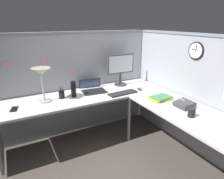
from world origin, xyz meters
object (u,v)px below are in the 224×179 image
object	(u,v)px
office_phone	(185,105)
laptop	(92,88)
keyboard	(123,93)
cell_phone	(14,109)
thermos_flask	(73,89)
computer_mouse	(140,89)
coffee_mug	(192,113)
book_stack	(160,98)
desk_lamp_dome	(41,74)
wall_clock	(196,51)
monitor	(121,67)
pen_cup	(62,94)

from	to	relation	value
office_phone	laptop	bearing A→B (deg)	123.42
laptop	keyboard	distance (m)	0.48
cell_phone	thermos_flask	distance (m)	0.77
computer_mouse	coffee_mug	world-z (taller)	coffee_mug
laptop	office_phone	distance (m)	1.34
thermos_flask	book_stack	distance (m)	1.18
keyboard	office_phone	xyz separation A→B (m)	(0.41, -0.75, 0.03)
desk_lamp_dome	wall_clock	distance (m)	1.96
wall_clock	desk_lamp_dome	bearing A→B (deg)	154.92
monitor	keyboard	world-z (taller)	monitor
thermos_flask	coffee_mug	size ratio (longest dim) A/B	2.29
laptop	desk_lamp_dome	bearing A→B (deg)	-170.74
laptop	thermos_flask	xyz separation A→B (m)	(-0.33, -0.13, 0.09)
desk_lamp_dome	book_stack	size ratio (longest dim) A/B	1.49
monitor	desk_lamp_dome	size ratio (longest dim) A/B	1.12
pen_cup	monitor	bearing A→B (deg)	7.38
computer_mouse	coffee_mug	xyz separation A→B (m)	(-0.02, -0.98, 0.03)
cell_phone	book_stack	xyz separation A→B (m)	(1.74, -0.58, 0.02)
coffee_mug	monitor	bearing A→B (deg)	94.57
cell_phone	office_phone	distance (m)	2.04
laptop	coffee_mug	bearing A→B (deg)	-65.26
computer_mouse	coffee_mug	size ratio (longest dim) A/B	1.08
computer_mouse	office_phone	xyz separation A→B (m)	(0.11, -0.77, 0.02)
keyboard	laptop	bearing A→B (deg)	128.23
cell_phone	coffee_mug	distance (m)	2.04
laptop	cell_phone	bearing A→B (deg)	-169.36
desk_lamp_dome	cell_phone	distance (m)	0.52
pen_cup	office_phone	world-z (taller)	pen_cup
wall_clock	laptop	bearing A→B (deg)	137.70
pen_cup	thermos_flask	bearing A→B (deg)	-7.71
desk_lamp_dome	coffee_mug	bearing A→B (deg)	-42.18
coffee_mug	office_phone	bearing A→B (deg)	59.28
coffee_mug	cell_phone	bearing A→B (deg)	146.61
desk_lamp_dome	book_stack	xyz separation A→B (m)	(1.38, -0.66, -0.34)
cell_phone	office_phone	world-z (taller)	office_phone
pen_cup	office_phone	distance (m)	1.59
wall_clock	coffee_mug	bearing A→B (deg)	-137.35
monitor	cell_phone	xyz separation A→B (m)	(-1.59, -0.22, -0.29)
book_stack	wall_clock	size ratio (longest dim) A/B	1.35
desk_lamp_dome	office_phone	distance (m)	1.80
book_stack	coffee_mug	bearing A→B (deg)	-94.49
computer_mouse	office_phone	bearing A→B (deg)	-82.10
keyboard	wall_clock	world-z (taller)	wall_clock
monitor	pen_cup	size ratio (longest dim) A/B	2.78
laptop	wall_clock	xyz separation A→B (m)	(1.03, -0.94, 0.62)
thermos_flask	coffee_mug	distance (m)	1.52
wall_clock	thermos_flask	bearing A→B (deg)	149.48
monitor	pen_cup	xyz separation A→B (m)	(-1.00, -0.13, -0.24)
book_stack	wall_clock	distance (m)	0.74
coffee_mug	wall_clock	xyz separation A→B (m)	(0.42, 0.39, 0.59)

